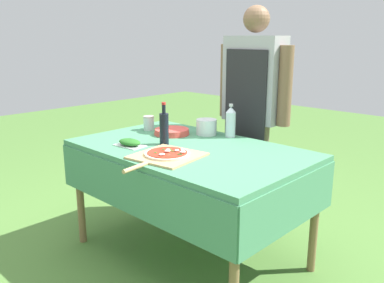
{
  "coord_description": "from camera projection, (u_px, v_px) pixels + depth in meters",
  "views": [
    {
      "loc": [
        1.73,
        -1.78,
        1.44
      ],
      "look_at": [
        0.02,
        0.0,
        0.8
      ],
      "focal_mm": 38.0,
      "sensor_mm": 36.0,
      "label": 1
    }
  ],
  "objects": [
    {
      "name": "sauce_jar",
      "position": [
        149.0,
        124.0,
        3.03
      ],
      "size": [
        0.08,
        0.08,
        0.11
      ],
      "color": "silver",
      "rests_on": "prep_table"
    },
    {
      "name": "oil_bottle",
      "position": [
        164.0,
        128.0,
        2.61
      ],
      "size": [
        0.06,
        0.06,
        0.28
      ],
      "color": "black",
      "rests_on": "prep_table"
    },
    {
      "name": "person_cook",
      "position": [
        253.0,
        101.0,
        2.99
      ],
      "size": [
        0.62,
        0.21,
        1.65
      ],
      "rotation": [
        0.0,
        0.0,
        3.12
      ],
      "color": "#70604C",
      "rests_on": "ground"
    },
    {
      "name": "prep_table",
      "position": [
        189.0,
        160.0,
        2.59
      ],
      "size": [
        1.51,
        0.93,
        0.76
      ],
      "color": "#478960",
      "rests_on": "ground"
    },
    {
      "name": "water_bottle",
      "position": [
        231.0,
        122.0,
        2.8
      ],
      "size": [
        0.07,
        0.07,
        0.23
      ],
      "color": "silver",
      "rests_on": "prep_table"
    },
    {
      "name": "mixing_tub",
      "position": [
        206.0,
        127.0,
        2.89
      ],
      "size": [
        0.15,
        0.15,
        0.11
      ],
      "primitive_type": "cylinder",
      "color": "silver",
      "rests_on": "prep_table"
    },
    {
      "name": "ground_plane",
      "position": [
        189.0,
        254.0,
        2.76
      ],
      "size": [
        12.0,
        12.0,
        0.0
      ],
      "primitive_type": "plane",
      "color": "#517F38"
    },
    {
      "name": "plate_stack",
      "position": [
        172.0,
        132.0,
        2.9
      ],
      "size": [
        0.25,
        0.25,
        0.04
      ],
      "color": "#DB4C42",
      "rests_on": "prep_table"
    },
    {
      "name": "herb_container",
      "position": [
        130.0,
        143.0,
        2.59
      ],
      "size": [
        0.21,
        0.14,
        0.05
      ],
      "rotation": [
        0.0,
        0.0,
        0.09
      ],
      "color": "silver",
      "rests_on": "prep_table"
    },
    {
      "name": "pizza_on_peel",
      "position": [
        166.0,
        155.0,
        2.35
      ],
      "size": [
        0.4,
        0.56,
        0.05
      ],
      "rotation": [
        0.0,
        0.0,
        0.14
      ],
      "color": "tan",
      "rests_on": "prep_table"
    }
  ]
}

